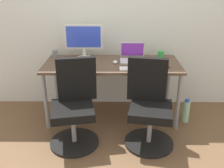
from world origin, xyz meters
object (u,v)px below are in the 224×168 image
object	(u,v)px
coffee_mug	(161,54)
water_bottle_on_floor	(186,111)
office_chair_right	(149,107)
desktop_monitor	(84,39)
office_chair_left	(74,107)
open_laptop	(133,56)

from	to	relation	value
coffee_mug	water_bottle_on_floor	bearing A→B (deg)	-48.44
office_chair_right	coffee_mug	size ratio (longest dim) A/B	10.22
office_chair_right	desktop_monitor	xyz separation A→B (m)	(-0.76, 0.77, 0.57)
office_chair_left	coffee_mug	distance (m)	1.34
office_chair_left	water_bottle_on_floor	world-z (taller)	office_chair_left
coffee_mug	office_chair_left	bearing A→B (deg)	-143.19
office_chair_right	water_bottle_on_floor	size ratio (longest dim) A/B	3.03
water_bottle_on_floor	open_laptop	size ratio (longest dim) A/B	1.00
office_chair_left	water_bottle_on_floor	size ratio (longest dim) A/B	3.03
office_chair_left	office_chair_right	world-z (taller)	same
office_chair_left	open_laptop	size ratio (longest dim) A/B	3.03
water_bottle_on_floor	desktop_monitor	distance (m)	1.59
office_chair_right	office_chair_left	bearing A→B (deg)	-179.99
coffee_mug	office_chair_right	bearing A→B (deg)	-106.37
desktop_monitor	open_laptop	bearing A→B (deg)	-9.64
office_chair_right	coffee_mug	world-z (taller)	office_chair_right
office_chair_left	office_chair_right	size ratio (longest dim) A/B	1.00
water_bottle_on_floor	coffee_mug	world-z (taller)	coffee_mug
desktop_monitor	coffee_mug	xyz separation A→B (m)	(0.99, 0.01, -0.20)
water_bottle_on_floor	open_laptop	distance (m)	0.97
desktop_monitor	open_laptop	world-z (taller)	desktop_monitor
water_bottle_on_floor	desktop_monitor	xyz separation A→B (m)	(-1.30, 0.34, 0.84)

